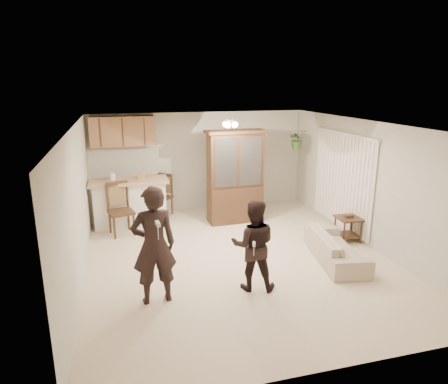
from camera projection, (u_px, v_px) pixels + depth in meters
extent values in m
plane|color=beige|center=(236.00, 257.00, 7.60)|extent=(6.50, 6.50, 0.00)
cube|color=silver|center=(237.00, 125.00, 6.93)|extent=(5.50, 6.50, 0.02)
cube|color=beige|center=(200.00, 161.00, 10.29)|extent=(5.50, 0.02, 2.50)
cube|color=beige|center=(325.00, 274.00, 4.24)|extent=(5.50, 0.02, 2.50)
cube|color=beige|center=(77.00, 206.00, 6.57)|extent=(0.02, 6.50, 2.50)
cube|color=beige|center=(369.00, 184.00, 7.96)|extent=(0.02, 6.50, 2.50)
cube|color=white|center=(130.00, 204.00, 9.19)|extent=(1.60, 0.55, 1.00)
cube|color=tan|center=(129.00, 181.00, 9.04)|extent=(1.75, 0.70, 0.08)
cube|color=#9A6443|center=(123.00, 131.00, 9.42)|extent=(1.50, 0.34, 0.70)
imported|color=#2E5421|center=(297.00, 139.00, 9.92)|extent=(0.43, 0.37, 0.48)
cylinder|color=black|center=(298.00, 126.00, 9.83)|extent=(0.01, 0.01, 0.65)
imported|color=beige|center=(336.00, 242.00, 7.38)|extent=(1.04, 1.97, 0.73)
imported|color=black|center=(154.00, 246.00, 5.85)|extent=(0.69, 0.48, 1.80)
imported|color=black|center=(253.00, 249.00, 6.29)|extent=(0.78, 0.69, 1.35)
cube|color=black|center=(235.00, 204.00, 9.48)|extent=(1.28, 0.54, 0.85)
cube|color=black|center=(235.00, 160.00, 9.20)|extent=(1.28, 0.48, 1.27)
cube|color=silver|center=(235.00, 160.00, 9.20)|extent=(1.10, 0.05, 1.11)
cube|color=black|center=(236.00, 132.00, 9.03)|extent=(1.39, 0.57, 0.06)
cube|color=black|center=(349.00, 218.00, 8.24)|extent=(0.49, 0.49, 0.04)
cube|color=black|center=(347.00, 235.00, 8.34)|extent=(0.41, 0.41, 0.03)
cube|color=black|center=(349.00, 216.00, 8.23)|extent=(0.17, 0.12, 0.06)
cube|color=black|center=(121.00, 212.00, 8.62)|extent=(0.61, 0.61, 0.05)
cube|color=olive|center=(120.00, 198.00, 8.54)|extent=(0.37, 0.13, 0.44)
cube|color=black|center=(119.00, 186.00, 8.46)|extent=(0.46, 0.15, 0.09)
cube|color=black|center=(161.00, 198.00, 9.89)|extent=(0.64, 0.64, 0.05)
cube|color=olive|center=(161.00, 187.00, 9.81)|extent=(0.27, 0.26, 0.40)
cube|color=black|center=(160.00, 177.00, 9.75)|extent=(0.33, 0.32, 0.08)
cube|color=black|center=(228.00, 195.00, 10.25)|extent=(0.44, 0.44, 0.04)
cube|color=olive|center=(228.00, 186.00, 10.19)|extent=(0.31, 0.06, 0.36)
cube|color=black|center=(228.00, 177.00, 10.13)|extent=(0.38, 0.06, 0.07)
cube|color=silver|center=(158.00, 224.00, 5.33)|extent=(0.06, 0.16, 0.05)
cube|color=silver|center=(254.00, 244.00, 5.90)|extent=(0.08, 0.13, 0.04)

